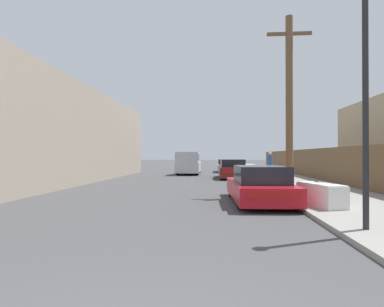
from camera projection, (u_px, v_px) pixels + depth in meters
The scene contains 11 objects.
sidewalk_curb at pixel (271, 175), 24.61m from camera, with size 4.20×63.00×0.12m, color gray.
discarded_fridge at pixel (321, 195), 9.00m from camera, with size 1.09×1.74×0.70m.
parked_sports_car_red at pixel (259, 186), 10.33m from camera, with size 2.04×4.45×1.29m.
car_parked_mid at pixel (232, 169), 21.52m from camera, with size 1.93×4.68×1.36m.
car_parked_far at pixel (226, 166), 29.71m from camera, with size 1.88×4.45×1.26m.
pickup_truck at pixel (189, 163), 26.04m from camera, with size 2.00×5.48×1.93m.
utility_pole at pixel (289, 101), 12.26m from camera, with size 1.80×0.29×7.25m.
street_lamp at pixel (365, 86), 6.16m from camera, with size 0.26×0.26×5.14m.
wooden_fence at pixel (319, 164), 18.99m from camera, with size 0.08×39.25×1.97m, color brown.
building_left_block at pixel (19, 134), 16.44m from camera, with size 7.00×26.47×5.67m, color tan.
pedestrian at pixel (270, 164), 20.92m from camera, with size 0.34×0.34×1.77m.
Camera 1 is at (0.72, -1.56, 1.63)m, focal length 28.00 mm.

